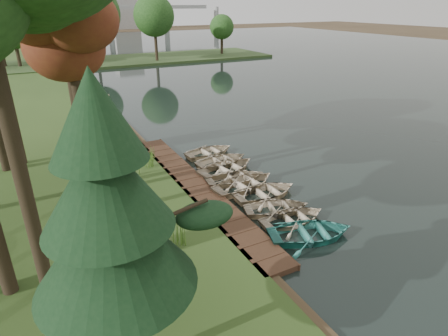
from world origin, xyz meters
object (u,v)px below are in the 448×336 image
stored_rowboat (113,142)px  pine_tree (108,209)px  boardwalk (196,188)px  rowboat_1 (293,216)px  rowboat_0 (311,231)px  rowboat_2 (277,206)px

stored_rowboat → pine_tree: (-3.43, -17.38, 4.58)m
boardwalk → rowboat_1: rowboat_1 is taller
rowboat_0 → stored_rowboat: (-5.09, 14.61, 0.23)m
rowboat_0 → pine_tree: 10.18m
rowboat_0 → rowboat_2: rowboat_0 is taller
rowboat_2 → pine_tree: pine_tree is taller
rowboat_1 → stored_rowboat: 14.23m
rowboat_1 → rowboat_2: rowboat_1 is taller
boardwalk → pine_tree: pine_tree is taller
rowboat_2 → rowboat_1: bearing=-157.0°
rowboat_0 → rowboat_1: (0.12, 1.36, -0.05)m
rowboat_2 → rowboat_0: bearing=-163.5°
rowboat_0 → boardwalk: bearing=37.3°
rowboat_1 → stored_rowboat: size_ratio=0.92×
pine_tree → rowboat_0: bearing=18.1°
stored_rowboat → rowboat_1: bearing=-142.5°
boardwalk → rowboat_2: rowboat_2 is taller
pine_tree → rowboat_2: bearing=31.7°
boardwalk → rowboat_2: bearing=-58.6°
rowboat_2 → stored_rowboat: 13.15m
rowboat_1 → rowboat_2: size_ratio=1.01×
rowboat_0 → stored_rowboat: 15.47m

